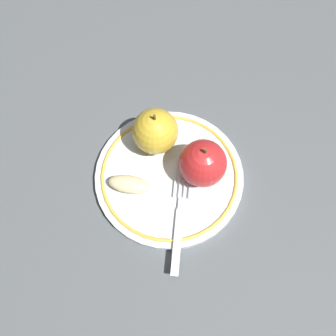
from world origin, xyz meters
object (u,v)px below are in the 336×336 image
Objects in this scene: apple_second_whole at (203,163)px; fork at (179,218)px; apple_slice_front at (130,184)px; plate at (168,175)px; apple_red_whole at (155,131)px.

fork is at bearing 96.74° from apple_second_whole.
apple_second_whole reaches higher than apple_slice_front.
apple_slice_front is at bearing 53.60° from plate.
apple_slice_front is (0.08, 0.08, -0.03)m from apple_second_whole.
plate is at bearing 18.61° from fork.
plate is at bearing -147.96° from apple_slice_front.
plate is 0.08m from apple_red_whole.
fork is (-0.09, 0.00, -0.01)m from apple_slice_front.
fork is at bearing 156.61° from apple_slice_front.
apple_slice_front reaches higher than fork.
plate is 0.07m from apple_second_whole.
apple_slice_front is (0.04, 0.05, 0.02)m from plate.
fork reaches higher than plate.
apple_slice_front reaches higher than plate.
apple_red_whole is 0.09m from apple_slice_front.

